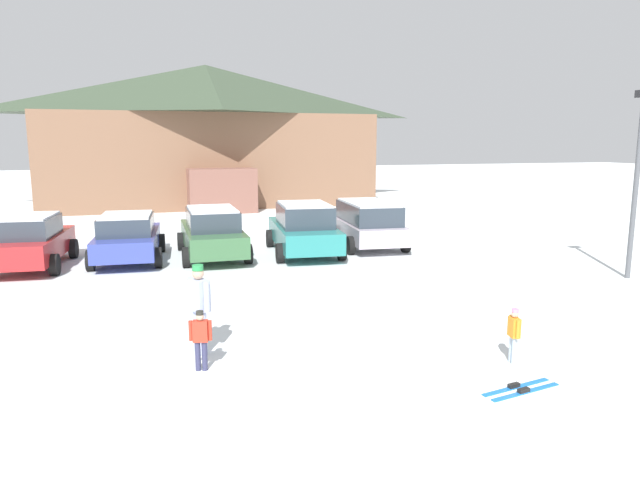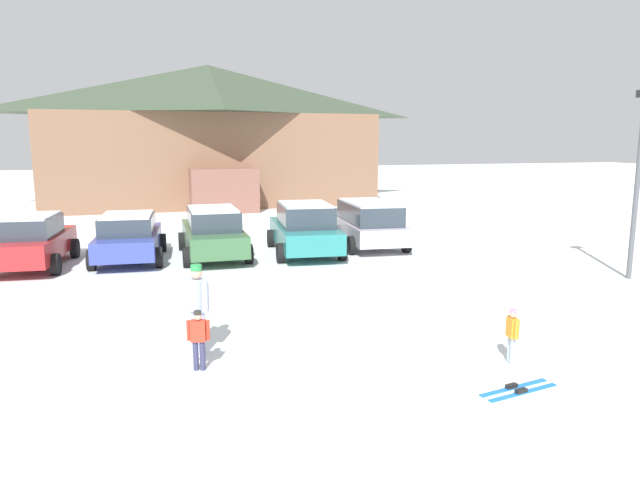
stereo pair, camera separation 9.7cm
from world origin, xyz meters
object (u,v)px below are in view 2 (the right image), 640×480
at_px(ski_lodge, 210,134).
at_px(lamp_post, 638,174).
at_px(parked_teal_hatchback, 305,228).
at_px(parked_red_sedan, 32,241).
at_px(parked_silver_wagon, 369,223).
at_px(skier_adult_in_blue_parka, 197,304).
at_px(parked_blue_hatchback, 129,237).
at_px(skier_child_in_red_jacket, 198,337).
at_px(pair_of_skis, 518,390).
at_px(parked_green_coupe, 213,232).
at_px(skier_child_in_orange_jacket, 512,333).

distance_m(ski_lodge, lamp_post, 25.93).
relative_size(parked_teal_hatchback, lamp_post, 0.93).
xyz_separation_m(parked_red_sedan, parked_silver_wagon, (11.20, 0.17, 0.07)).
height_order(ski_lodge, parked_teal_hatchback, ski_lodge).
xyz_separation_m(parked_silver_wagon, skier_adult_in_blue_parka, (-7.06, -9.06, 0.04)).
xyz_separation_m(ski_lodge, parked_red_sedan, (-7.57, -17.70, -3.47)).
bearing_deg(lamp_post, skier_adult_in_blue_parka, -169.63).
relative_size(parked_blue_hatchback, parked_silver_wagon, 0.97).
bearing_deg(skier_child_in_red_jacket, parked_red_sedan, 112.79).
height_order(parked_blue_hatchback, pair_of_skis, parked_blue_hatchback).
bearing_deg(parked_red_sedan, parked_teal_hatchback, -2.64).
relative_size(skier_adult_in_blue_parka, pair_of_skis, 1.20).
distance_m(parked_blue_hatchback, parked_teal_hatchback, 5.80).
relative_size(parked_green_coupe, skier_adult_in_blue_parka, 2.89).
distance_m(parked_green_coupe, skier_child_in_red_jacket, 9.79).
distance_m(parked_green_coupe, skier_adult_in_blue_parka, 8.99).
xyz_separation_m(parked_blue_hatchback, lamp_post, (13.57, -6.83, 2.15)).
xyz_separation_m(skier_child_in_orange_jacket, skier_adult_in_blue_parka, (-5.16, 2.14, 0.38)).
height_order(parked_red_sedan, parked_blue_hatchback, parked_red_sedan).
xyz_separation_m(parked_teal_hatchback, parked_silver_wagon, (2.61, 0.57, 0.02)).
xyz_separation_m(parked_green_coupe, skier_child_in_red_jacket, (-1.44, -9.68, -0.26)).
distance_m(parked_red_sedan, parked_green_coupe, 5.51).
height_order(skier_adult_in_blue_parka, lamp_post, lamp_post).
relative_size(parked_silver_wagon, lamp_post, 0.88).
bearing_deg(parked_silver_wagon, skier_child_in_orange_jacket, -99.61).
height_order(parked_green_coupe, skier_adult_in_blue_parka, parked_green_coupe).
height_order(ski_lodge, skier_adult_in_blue_parka, ski_lodge).
height_order(parked_green_coupe, skier_child_in_orange_jacket, parked_green_coupe).
distance_m(parked_red_sedan, parked_silver_wagon, 11.20).
relative_size(parked_teal_hatchback, skier_adult_in_blue_parka, 2.89).
xyz_separation_m(skier_adult_in_blue_parka, pair_of_skis, (4.59, -3.13, -0.92)).
relative_size(parked_red_sedan, parked_silver_wagon, 0.95).
height_order(parked_red_sedan, skier_child_in_orange_jacket, parked_red_sedan).
bearing_deg(ski_lodge, skier_child_in_red_jacket, -97.30).
relative_size(skier_child_in_orange_jacket, skier_adult_in_blue_parka, 0.59).
xyz_separation_m(parked_silver_wagon, pair_of_skis, (-2.47, -12.19, -0.88)).
relative_size(parked_red_sedan, parked_teal_hatchback, 0.90).
xyz_separation_m(ski_lodge, skier_child_in_orange_jacket, (1.73, -28.73, -3.75)).
distance_m(parked_blue_hatchback, skier_child_in_orange_jacket, 12.96).
bearing_deg(ski_lodge, skier_adult_in_blue_parka, -97.36).
distance_m(parked_green_coupe, lamp_post, 12.92).
bearing_deg(parked_teal_hatchback, pair_of_skis, -89.30).
height_order(parked_red_sedan, skier_adult_in_blue_parka, skier_adult_in_blue_parka).
bearing_deg(pair_of_skis, lamp_post, 35.04).
distance_m(parked_blue_hatchback, pair_of_skis, 13.58).
bearing_deg(parked_red_sedan, skier_child_in_orange_jacket, -49.87).
distance_m(skier_child_in_red_jacket, pair_of_skis, 5.25).
xyz_separation_m(parked_teal_hatchback, skier_adult_in_blue_parka, (-4.45, -8.50, 0.06)).
bearing_deg(parked_red_sedan, parked_green_coupe, -0.09).
xyz_separation_m(parked_green_coupe, pair_of_skis, (3.23, -12.01, -0.83)).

